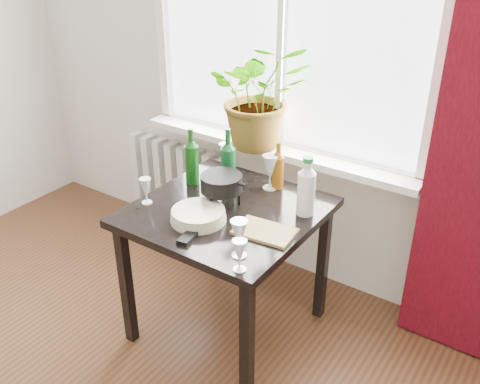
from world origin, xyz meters
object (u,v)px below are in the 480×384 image
Objects in this scene: wine_bottle_right at (228,159)px; wineglass_back_left at (226,158)px; wineglass_far_right at (240,255)px; wineglass_front_left at (146,191)px; wine_bottle_left at (192,156)px; fondue_pot at (221,190)px; bottle_amber at (278,165)px; radiator at (180,182)px; potted_plant at (260,95)px; plate_stack at (198,215)px; wineglass_front_right at (239,238)px; cutting_board at (265,232)px; cleaning_bottle at (306,186)px; tv_remote at (192,234)px; table at (227,225)px; wineglass_back_center at (270,172)px.

wineglass_back_left is (-0.11, 0.13, -0.08)m from wine_bottle_right.
wineglass_far_right is 1.06× the size of wineglass_front_left.
wine_bottle_left is 0.30m from fondue_pot.
bottle_amber reaches higher than wineglass_back_left.
radiator is 1.03m from potted_plant.
plate_stack is (0.81, -0.80, 0.39)m from radiator.
wineglass_back_left is (-0.51, 0.61, 0.00)m from wineglass_front_right.
plate_stack is at bearing -71.21° from fondue_pot.
wine_bottle_right is (0.19, 0.06, 0.01)m from wine_bottle_left.
radiator is 3.06× the size of plate_stack.
wineglass_front_right reaches higher than wineglass_front_left.
plate_stack is at bearing -165.10° from cutting_board.
wineglass_far_right is at bearing -61.62° from potted_plant.
wine_bottle_right is at bearing 178.69° from cleaning_bottle.
wineglass_back_left reaches higher than wineglass_front_left.
wineglass_back_left reaches higher than plate_stack.
plate_stack reaches higher than tv_remote.
wineglass_back_left is (-0.23, 0.32, 0.18)m from table.
wine_bottle_right is 1.73× the size of wineglass_back_center.
wineglass_front_right is 0.66× the size of cutting_board.
bottle_amber is 0.32m from wineglass_back_left.
table is 4.88× the size of wineglass_front_right.
potted_plant is 4.06× the size of wineglass_far_right.
wineglass_back_left is 0.68× the size of cutting_board.
wineglass_front_right is 0.45m from fondue_pot.
cutting_board is (0.31, 0.08, -0.02)m from plate_stack.
wine_bottle_right is 2.29× the size of wineglass_far_right.
cleaning_bottle is (0.45, -0.01, -0.02)m from wine_bottle_right.
bottle_amber is 0.66m from wineglass_front_right.
wineglass_front_right reaches higher than cutting_board.
table is 4.71× the size of wineglass_back_left.
radiator is 1.07m from wineglass_back_center.
tv_remote is at bearing -87.38° from table.
wineglass_far_right is 0.34m from tv_remote.
potted_plant is 4.29× the size of wineglass_front_left.
cleaning_bottle reaches higher than cutting_board.
table is 3.20× the size of cutting_board.
cleaning_bottle reaches higher than wineglass_front_left.
wineglass_far_right is 0.80× the size of wineglass_back_left.
wineglass_far_right is at bearing -67.93° from wineglass_back_center.
potted_plant is 0.99m from wineglass_front_right.
plate_stack is (-0.04, -0.17, 0.12)m from table.
bottle_amber is 0.75m from wineglass_far_right.
tv_remote is (0.37, -0.11, -0.06)m from wineglass_front_left.
wineglass_front_right is (0.59, -0.42, -0.07)m from wine_bottle_left.
radiator is at bearing 160.04° from wineglass_back_center.
wineglass_front_right is (0.40, -0.48, -0.08)m from wine_bottle_right.
wineglass_back_center is (0.22, -0.24, -0.30)m from potted_plant.
wine_bottle_left reaches higher than wineglass_front_right.
table is at bearing 75.64° from plate_stack.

